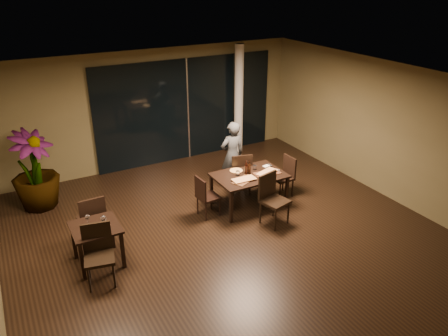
# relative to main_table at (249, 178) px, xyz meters

# --- Properties ---
(ground) EXTENTS (8.00, 8.00, 0.00)m
(ground) POSITION_rel_main_table_xyz_m (-1.00, -0.80, -0.68)
(ground) COLOR black
(ground) RESTS_ON ground
(wall_back) EXTENTS (8.00, 0.10, 3.00)m
(wall_back) POSITION_rel_main_table_xyz_m (-1.00, 3.25, 0.82)
(wall_back) COLOR brown
(wall_back) RESTS_ON ground
(wall_front) EXTENTS (8.00, 0.10, 3.00)m
(wall_front) POSITION_rel_main_table_xyz_m (-1.00, -4.85, 0.82)
(wall_front) COLOR brown
(wall_front) RESTS_ON ground
(wall_right) EXTENTS (0.10, 8.00, 3.00)m
(wall_right) POSITION_rel_main_table_xyz_m (3.05, -0.80, 0.82)
(wall_right) COLOR brown
(wall_right) RESTS_ON ground
(ceiling) EXTENTS (8.00, 8.00, 0.04)m
(ceiling) POSITION_rel_main_table_xyz_m (-1.00, -0.80, 2.34)
(ceiling) COLOR silver
(ceiling) RESTS_ON wall_back
(window_panel) EXTENTS (5.00, 0.06, 2.70)m
(window_panel) POSITION_rel_main_table_xyz_m (0.00, 3.16, 0.67)
(window_panel) COLOR black
(window_panel) RESTS_ON ground
(column) EXTENTS (0.24, 0.24, 3.00)m
(column) POSITION_rel_main_table_xyz_m (1.40, 2.85, 0.82)
(column) COLOR silver
(column) RESTS_ON ground
(main_table) EXTENTS (1.50, 1.00, 0.75)m
(main_table) POSITION_rel_main_table_xyz_m (0.00, 0.00, 0.00)
(main_table) COLOR black
(main_table) RESTS_ON ground
(side_table) EXTENTS (0.80, 0.80, 0.75)m
(side_table) POSITION_rel_main_table_xyz_m (-3.40, -0.50, -0.05)
(side_table) COLOR black
(side_table) RESTS_ON ground
(chair_main_far) EXTENTS (0.57, 0.57, 1.02)m
(chair_main_far) POSITION_rel_main_table_xyz_m (0.11, 0.55, -0.11)
(chair_main_far) COLOR black
(chair_main_far) RESTS_ON ground
(chair_main_near) EXTENTS (0.59, 0.59, 1.06)m
(chair_main_near) POSITION_rel_main_table_xyz_m (0.04, -0.79, -0.09)
(chair_main_near) COLOR black
(chair_main_near) RESTS_ON ground
(chair_main_left) EXTENTS (0.45, 0.45, 0.90)m
(chair_main_left) POSITION_rel_main_table_xyz_m (-1.04, 0.05, -0.17)
(chair_main_left) COLOR black
(chair_main_left) RESTS_ON ground
(chair_main_right) EXTENTS (0.44, 0.44, 0.93)m
(chair_main_right) POSITION_rel_main_table_xyz_m (0.99, 0.05, -0.16)
(chair_main_right) COLOR black
(chair_main_right) RESTS_ON ground
(chair_side_far) EXTENTS (0.49, 0.49, 1.02)m
(chair_side_far) POSITION_rel_main_table_xyz_m (-3.32, 0.11, -0.10)
(chair_side_far) COLOR black
(chair_side_far) RESTS_ON ground
(chair_side_near) EXTENTS (0.56, 0.56, 1.02)m
(chair_side_near) POSITION_rel_main_table_xyz_m (-3.48, -0.97, -0.10)
(chair_side_near) COLOR black
(chair_side_near) RESTS_ON ground
(diner) EXTENTS (0.55, 0.37, 1.62)m
(diner) POSITION_rel_main_table_xyz_m (0.14, 0.99, 0.13)
(diner) COLOR #323537
(diner) RESTS_ON ground
(potted_plant) EXTENTS (1.34, 1.34, 1.73)m
(potted_plant) POSITION_rel_main_table_xyz_m (-4.02, 2.15, 0.19)
(potted_plant) COLOR #204C19
(potted_plant) RESTS_ON ground
(pizza_board_left) EXTENTS (0.62, 0.49, 0.01)m
(pizza_board_left) POSITION_rel_main_table_xyz_m (-0.25, -0.20, 0.08)
(pizza_board_left) COLOR #412614
(pizza_board_left) RESTS_ON main_table
(pizza_board_right) EXTENTS (0.58, 0.31, 0.01)m
(pizza_board_right) POSITION_rel_main_table_xyz_m (0.36, -0.14, 0.08)
(pizza_board_right) COLOR #452516
(pizza_board_right) RESTS_ON main_table
(oblong_pizza_left) EXTENTS (0.48, 0.23, 0.02)m
(oblong_pizza_left) POSITION_rel_main_table_xyz_m (-0.25, -0.20, 0.10)
(oblong_pizza_left) COLOR maroon
(oblong_pizza_left) RESTS_ON pizza_board_left
(oblong_pizza_right) EXTENTS (0.53, 0.38, 0.02)m
(oblong_pizza_right) POSITION_rel_main_table_xyz_m (0.36, -0.14, 0.10)
(oblong_pizza_right) COLOR maroon
(oblong_pizza_right) RESTS_ON pizza_board_right
(round_pizza) EXTENTS (0.27, 0.27, 0.01)m
(round_pizza) POSITION_rel_main_table_xyz_m (-0.16, 0.28, 0.08)
(round_pizza) COLOR #AA2212
(round_pizza) RESTS_ON main_table
(bottle_a) EXTENTS (0.06, 0.06, 0.27)m
(bottle_a) POSITION_rel_main_table_xyz_m (-0.06, 0.03, 0.21)
(bottle_a) COLOR black
(bottle_a) RESTS_ON main_table
(bottle_b) EXTENTS (0.06, 0.06, 0.29)m
(bottle_b) POSITION_rel_main_table_xyz_m (0.01, 0.03, 0.22)
(bottle_b) COLOR black
(bottle_b) RESTS_ON main_table
(bottle_c) EXTENTS (0.06, 0.06, 0.29)m
(bottle_c) POSITION_rel_main_table_xyz_m (-0.02, 0.09, 0.22)
(bottle_c) COLOR black
(bottle_c) RESTS_ON main_table
(tumbler_left) EXTENTS (0.08, 0.08, 0.10)m
(tumbler_left) POSITION_rel_main_table_xyz_m (-0.24, 0.09, 0.12)
(tumbler_left) COLOR white
(tumbler_left) RESTS_ON main_table
(tumbler_right) EXTENTS (0.08, 0.08, 0.10)m
(tumbler_right) POSITION_rel_main_table_xyz_m (0.24, 0.16, 0.12)
(tumbler_right) COLOR white
(tumbler_right) RESTS_ON main_table
(napkin_near) EXTENTS (0.18, 0.10, 0.01)m
(napkin_near) POSITION_rel_main_table_xyz_m (0.58, -0.11, 0.08)
(napkin_near) COLOR white
(napkin_near) RESTS_ON main_table
(napkin_far) EXTENTS (0.20, 0.13, 0.01)m
(napkin_far) POSITION_rel_main_table_xyz_m (0.57, 0.18, 0.08)
(napkin_far) COLOR white
(napkin_far) RESTS_ON main_table
(wine_glass_a) EXTENTS (0.08, 0.08, 0.19)m
(wine_glass_a) POSITION_rel_main_table_xyz_m (-3.49, -0.39, 0.17)
(wine_glass_a) COLOR white
(wine_glass_a) RESTS_ON side_table
(wine_glass_b) EXTENTS (0.09, 0.09, 0.20)m
(wine_glass_b) POSITION_rel_main_table_xyz_m (-3.26, -0.58, 0.18)
(wine_glass_b) COLOR white
(wine_glass_b) RESTS_ON side_table
(side_napkin) EXTENTS (0.18, 0.12, 0.01)m
(side_napkin) POSITION_rel_main_table_xyz_m (-3.35, -0.70, 0.08)
(side_napkin) COLOR white
(side_napkin) RESTS_ON side_table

